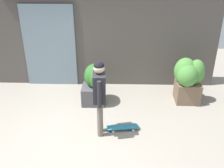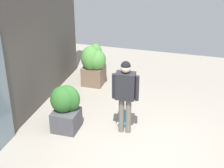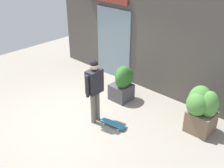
% 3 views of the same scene
% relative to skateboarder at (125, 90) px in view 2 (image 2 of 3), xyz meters
% --- Properties ---
extents(ground_plane, '(12.00, 12.00, 0.00)m').
position_rel_skateboarder_xyz_m(ground_plane, '(-0.45, -0.31, -1.09)').
color(ground_plane, gray).
extents(building_facade, '(7.30, 0.31, 3.40)m').
position_rel_skateboarder_xyz_m(building_facade, '(-0.50, 2.55, 0.60)').
color(building_facade, '#4C4742').
rests_on(building_facade, ground_plane).
extents(skateboarder, '(0.29, 0.61, 1.77)m').
position_rel_skateboarder_xyz_m(skateboarder, '(0.00, 0.00, 0.00)').
color(skateboarder, '#666056').
rests_on(skateboarder, ground_plane).
extents(skateboard, '(0.74, 0.32, 0.08)m').
position_rel_skateboarder_xyz_m(skateboard, '(0.50, 0.16, -1.03)').
color(skateboard, teal).
rests_on(skateboard, ground_plane).
extents(planter_box_left, '(0.78, 0.72, 1.23)m').
position_rel_skateboarder_xyz_m(planter_box_left, '(2.22, 1.49, -0.40)').
color(planter_box_left, brown).
rests_on(planter_box_left, ground_plane).
extents(planter_box_right, '(0.59, 0.68, 1.10)m').
position_rel_skateboarder_xyz_m(planter_box_right, '(-0.23, 1.36, -0.50)').
color(planter_box_right, '#47474C').
rests_on(planter_box_right, ground_plane).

